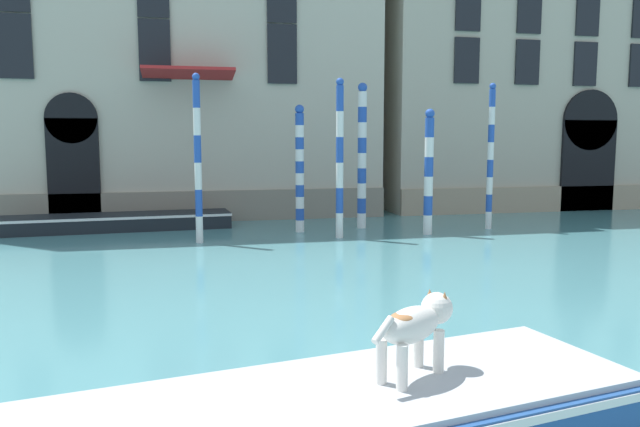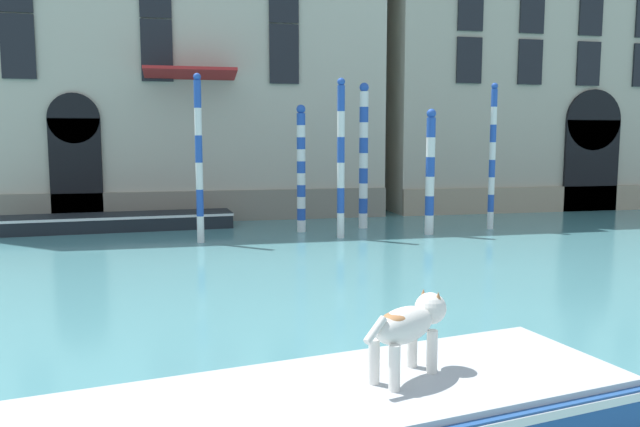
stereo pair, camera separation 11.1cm
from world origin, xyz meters
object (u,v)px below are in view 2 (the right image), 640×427
Objects in this scene: mooring_pole_2 at (364,156)px; mooring_pole_4 at (199,158)px; mooring_pole_3 at (341,158)px; boat_moored_near_palazzo at (119,221)px; dog_on_deck at (409,325)px; mooring_pole_5 at (301,168)px; mooring_pole_1 at (430,172)px; boat_foreground at (311,426)px; mooring_pole_0 at (492,156)px.

mooring_pole_2 is 1.00× the size of mooring_pole_4.
mooring_pole_2 is 2.13m from mooring_pole_3.
mooring_pole_3 is at bearing -29.29° from boat_moored_near_palazzo.
mooring_pole_3 is (2.38, 11.92, 1.15)m from dog_on_deck.
boat_moored_near_palazzo is 1.84× the size of mooring_pole_5.
mooring_pole_2 is 1.19× the size of mooring_pole_5.
mooring_pole_2 is (-1.56, 1.70, 0.43)m from mooring_pole_1.
dog_on_deck is 0.22× the size of mooring_pole_4.
mooring_pole_3 is (3.36, 12.13, 1.95)m from boat_foreground.
boat_foreground is 1.74× the size of mooring_pole_1.
mooring_pole_5 is (1.49, 13.33, 0.81)m from dog_on_deck.
boat_foreground is 12.34m from mooring_pole_4.
mooring_pole_0 is 6.02m from mooring_pole_5.
mooring_pole_4 is at bearing 82.95° from boat_foreground.
mooring_pole_3 is at bearing -178.62° from mooring_pole_1.
mooring_pole_3 is (6.42, -3.02, 2.03)m from boat_moored_near_palazzo.
mooring_pole_4 is (-0.62, 12.16, 1.97)m from boat_foreground.
dog_on_deck is 0.26× the size of mooring_pole_5.
boat_moored_near_palazzo is at bearing 129.25° from mooring_pole_4.
mooring_pole_4 is (2.45, -2.99, 2.05)m from boat_moored_near_palazzo.
mooring_pole_0 is at bearing 4.33° from mooring_pole_4.
boat_foreground reaches higher than boat_moored_near_palazzo.
boat_foreground is at bearing -87.10° from mooring_pole_4.
mooring_pole_0 is at bearing 15.57° from mooring_pole_1.
boat_foreground is 15.46m from boat_moored_near_palazzo.
mooring_pole_5 is at bearing 69.71° from boat_foreground.
mooring_pole_3 reaches higher than boat_moored_near_palazzo.
boat_moored_near_palazzo is 7.98m from mooring_pole_2.
dog_on_deck is 14.72m from mooring_pole_0.
dog_on_deck is at bearing -113.15° from mooring_pole_1.
mooring_pole_3 is (-5.08, -0.72, -0.01)m from mooring_pole_0.
dog_on_deck is at bearing -82.40° from mooring_pole_4.
boat_foreground is 13.73m from mooring_pole_1.
mooring_pole_2 is (3.57, 13.69, 1.18)m from dog_on_deck.
mooring_pole_5 is (-2.08, -0.36, -0.36)m from mooring_pole_2.
dog_on_deck is at bearing -101.28° from mooring_pole_3.
boat_foreground is at bearing -100.33° from mooring_pole_5.
mooring_pole_1 is 0.81× the size of mooring_pole_2.
mooring_pole_0 is 0.99× the size of mooring_pole_4.
mooring_pole_1 is at bearing 53.46° from boat_foreground.
mooring_pole_4 is 1.19× the size of mooring_pole_5.
dog_on_deck reaches higher than boat_foreground.
mooring_pole_5 is at bearing 173.44° from mooring_pole_0.
mooring_pole_2 is (7.61, -1.26, 2.05)m from boat_moored_near_palazzo.
mooring_pole_0 is at bearing 46.74° from boat_foreground.
mooring_pole_1 reaches higher than boat_moored_near_palazzo.
mooring_pole_0 is at bearing -15.03° from mooring_pole_2.
mooring_pole_1 is at bearing -47.47° from mooring_pole_2.
mooring_pole_0 is 5.13m from mooring_pole_3.
mooring_pole_3 reaches higher than mooring_pole_5.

